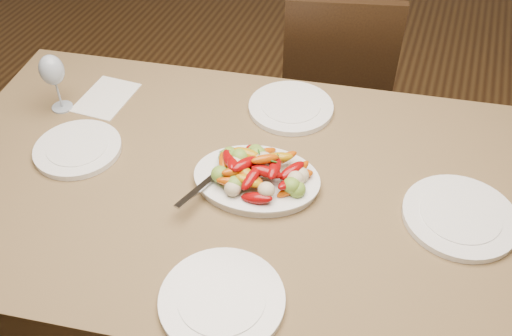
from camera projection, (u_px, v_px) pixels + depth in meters
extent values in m
plane|color=#382311|center=(218.00, 313.00, 2.15)|extent=(6.00, 6.00, 0.00)
cube|color=brown|center=(256.00, 267.00, 1.84)|extent=(1.96, 1.27, 0.76)
ellipsoid|color=white|center=(257.00, 181.00, 1.57)|extent=(0.36, 0.29, 0.02)
cylinder|color=white|center=(78.00, 149.00, 1.67)|extent=(0.25, 0.25, 0.02)
cylinder|color=white|center=(460.00, 217.00, 1.48)|extent=(0.30, 0.30, 0.02)
cylinder|color=white|center=(291.00, 108.00, 1.81)|extent=(0.27, 0.27, 0.02)
cylinder|color=white|center=(222.00, 300.00, 1.29)|extent=(0.29, 0.29, 0.02)
cube|color=silver|center=(106.00, 98.00, 1.86)|extent=(0.15, 0.21, 0.00)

